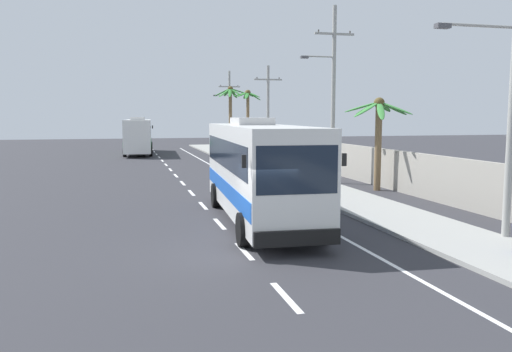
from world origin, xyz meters
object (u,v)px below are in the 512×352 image
pedestrian_midwalk (303,162)px  utility_pole_nearest (510,93)px  coach_bus_far_lane (138,135)px  utility_pole_far (268,112)px  motorcycle_beside_bus (275,177)px  palm_third (248,108)px  palm_second (378,125)px  utility_pole_mid (332,91)px  pedestrian_near_kerb (286,159)px  coach_bus_foreground (258,168)px  palm_nearest (230,107)px  utility_pole_distant (229,109)px

pedestrian_midwalk → utility_pole_nearest: size_ratio=0.19×
coach_bus_far_lane → utility_pole_far: (10.50, -12.38, 2.31)m
motorcycle_beside_bus → palm_third: bearing=80.5°
palm_second → motorcycle_beside_bus: bearing=162.2°
utility_pole_mid → coach_bus_far_lane: bearing=110.7°
palm_third → utility_pole_nearest: bearing=-89.8°
utility_pole_mid → palm_second: bearing=-70.5°
motorcycle_beside_bus → pedestrian_near_kerb: (2.77, 6.92, 0.37)m
utility_pole_mid → palm_third: size_ratio=1.60×
utility_pole_nearest → utility_pole_mid: utility_pole_mid is taller
coach_bus_foreground → pedestrian_near_kerb: (5.79, 14.85, -0.96)m
utility_pole_mid → palm_nearest: (-0.83, 25.41, -0.47)m
pedestrian_near_kerb → pedestrian_midwalk: size_ratio=1.06×
utility_pole_distant → palm_nearest: (-0.65, -4.04, 0.19)m
motorcycle_beside_bus → palm_second: 6.09m
coach_bus_foreground → palm_third: 29.98m
coach_bus_far_lane → pedestrian_midwalk: coach_bus_far_lane is taller
motorcycle_beside_bus → utility_pole_distant: (3.77, 31.21, 4.05)m
pedestrian_midwalk → utility_pole_mid: 5.39m
utility_pole_nearest → pedestrian_near_kerb: bearing=92.6°
pedestrian_midwalk → utility_pole_distant: bearing=-131.9°
pedestrian_near_kerb → pedestrian_midwalk: 2.17m
palm_nearest → coach_bus_far_lane: bearing=169.8°
utility_pole_nearest → coach_bus_far_lane: bearing=103.4°
utility_pole_distant → palm_nearest: bearing=-99.2°
pedestrian_midwalk → utility_pole_nearest: 18.14m
utility_pole_mid → palm_second: (1.21, -3.41, -1.92)m
pedestrian_near_kerb → utility_pole_nearest: size_ratio=0.20×
utility_pole_mid → palm_nearest: size_ratio=1.45×
pedestrian_midwalk → utility_pole_far: (0.97, 11.68, 3.31)m
motorcycle_beside_bus → palm_second: size_ratio=0.40×
utility_pole_distant → palm_nearest: size_ratio=1.27×
coach_bus_foreground → palm_nearest: (6.14, 35.11, 2.91)m
coach_bus_foreground → utility_pole_distant: utility_pole_distant is taller
coach_bus_far_lane → pedestrian_near_kerb: (9.07, -21.94, -0.94)m
utility_pole_nearest → palm_third: 34.17m
utility_pole_far → palm_second: (0.95, -18.14, -0.83)m
palm_second → pedestrian_near_kerb: bearing=105.5°
motorcycle_beside_bus → palm_third: size_ratio=0.31×
coach_bus_far_lane → utility_pole_distant: (10.07, 2.35, 2.74)m
utility_pole_mid → palm_second: size_ratio=2.08×
pedestrian_near_kerb → utility_pole_distant: utility_pole_distant is taller
motorcycle_beside_bus → pedestrian_midwalk: size_ratio=1.20×
utility_pole_far → utility_pole_distant: bearing=91.7°
coach_bus_foreground → pedestrian_midwalk: size_ratio=6.73×
utility_pole_distant → palm_third: size_ratio=1.40×
coach_bus_foreground → palm_nearest: palm_nearest is taller
coach_bus_foreground → motorcycle_beside_bus: 8.59m
pedestrian_near_kerb → palm_third: size_ratio=0.27×
motorcycle_beside_bus → palm_third: palm_third is taller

